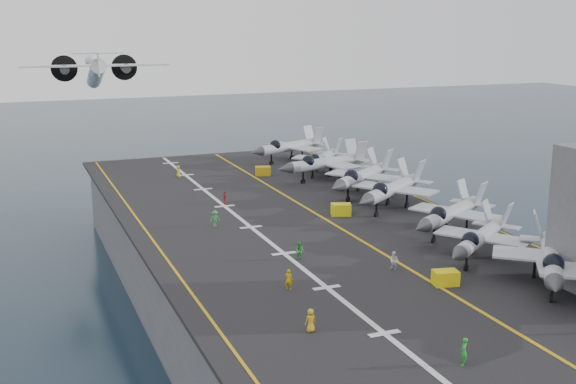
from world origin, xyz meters
name	(u,v)px	position (x,y,z in m)	size (l,w,h in m)	color
ground	(301,308)	(0.00, 0.00, 0.00)	(500.00, 500.00, 0.00)	#142135
hull	(301,267)	(0.00, 0.00, 5.00)	(36.00, 90.00, 10.00)	#56595E
flight_deck	(301,224)	(0.00, 0.00, 10.20)	(38.00, 92.00, 0.40)	black
foul_line	(325,219)	(3.00, 0.00, 10.42)	(0.35, 90.00, 0.02)	gold
landing_centerline	(251,227)	(-6.00, 0.00, 10.42)	(0.50, 90.00, 0.02)	silver
deck_edge_port	(151,238)	(-17.00, 0.00, 10.42)	(0.25, 90.00, 0.02)	gold
deck_edge_stbd	(440,207)	(18.50, 0.00, 10.42)	(0.25, 90.00, 0.02)	gold
fighter_jet_1	(551,257)	(12.09, -26.39, 12.94)	(16.79, 17.50, 5.08)	gray
fighter_jet_2	(481,236)	(10.63, -18.53, 12.72)	(16.02, 14.98, 4.63)	gray
fighter_jet_3	(451,212)	(12.91, -10.32, 12.85)	(16.97, 15.34, 4.91)	gray
fighter_jet_4	(392,188)	(12.44, 1.33, 13.02)	(18.14, 16.94, 5.24)	#9DA5AE
fighter_jet_5	(362,175)	(12.55, 9.32, 13.04)	(18.25, 17.34, 5.29)	#9BA4AC
fighter_jet_6	(327,162)	(12.07, 19.33, 13.03)	(17.07, 13.35, 5.25)	#9BA5AD
fighter_jet_7	(321,158)	(13.11, 23.60, 12.74)	(15.83, 15.98, 4.69)	#A1A8B2
fighter_jet_8	(290,146)	(12.49, 34.49, 12.98)	(17.49, 14.75, 5.16)	gray
tow_cart_a	(445,278)	(3.77, -23.09, 11.04)	(2.34, 1.76, 1.27)	yellow
tow_cart_b	(341,210)	(5.46, 0.97, 11.09)	(2.66, 2.19, 1.37)	yellow
tow_cart_c	(263,171)	(4.62, 25.61, 11.06)	(2.51, 1.97, 1.32)	gold
crew_0	(311,320)	(-10.82, -27.68, 11.28)	(1.14, 0.84, 1.76)	gold
crew_1	(289,279)	(-9.14, -19.17, 11.30)	(1.29, 1.24, 1.80)	#D4A807
crew_2	(300,251)	(-5.26, -12.28, 11.27)	(1.25, 1.17, 1.74)	green
crew_3	(215,219)	(-9.58, 1.74, 11.32)	(1.20, 0.89, 1.83)	green
crew_4	(225,198)	(-5.63, 11.11, 11.22)	(0.78, 1.06, 1.64)	#B62534
crew_5	(178,171)	(-7.23, 29.15, 11.24)	(0.93, 1.16, 1.68)	yellow
crew_6	(464,351)	(-3.59, -36.22, 11.36)	(1.36, 1.34, 1.91)	#25902E
crew_7	(394,261)	(1.57, -18.16, 11.28)	(1.21, 1.27, 1.76)	silver
transport_plane	(96,74)	(-14.98, 54.92, 23.79)	(25.67, 18.29, 5.84)	silver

